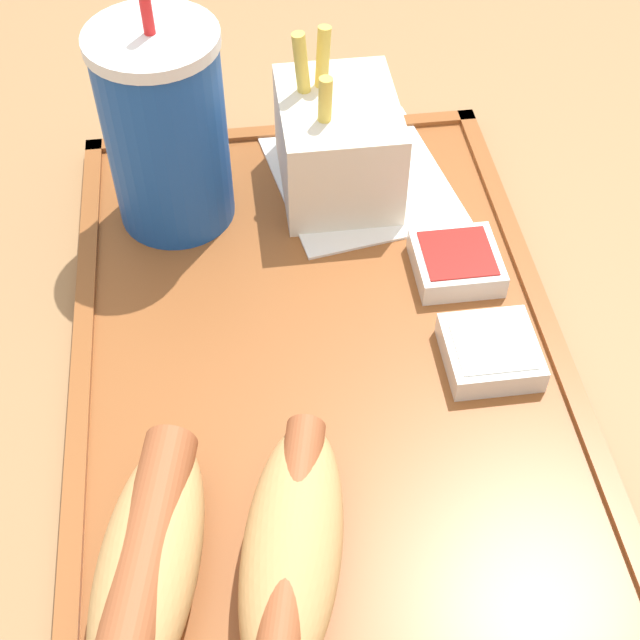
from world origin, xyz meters
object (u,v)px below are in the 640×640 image
Objects in this scene: fries_carton at (337,144)px; soda_cup at (166,130)px; hot_dog_near at (292,546)px; sauce_cup_mayo at (490,351)px; hot_dog_far at (148,563)px; sauce_cup_ketchup at (456,262)px.

soda_cup is at bearing 96.56° from fries_carton.
fries_carton reaches higher than hot_dog_near.
sauce_cup_mayo is at bearing -158.34° from fries_carton.
soda_cup reaches higher than hot_dog_near.
fries_carton reaches higher than hot_dog_far.
sauce_cup_mayo is (0.12, -0.20, -0.01)m from hot_dog_far.
sauce_cup_ketchup is (-0.08, -0.18, -0.06)m from soda_cup.
hot_dog_far is at bearing 155.28° from fries_carton.
hot_dog_far is 0.07m from hot_dog_near.
sauce_cup_ketchup is at bearing 2.36° from sauce_cup_mayo.
hot_dog_far reaches higher than hot_dog_near.
fries_carton is 0.19m from sauce_cup_mayo.
fries_carton reaches higher than sauce_cup_ketchup.
hot_dog_near is at bearing 167.66° from fries_carton.
hot_dog_near is at bearing -169.55° from soda_cup.
hot_dog_far is 2.75× the size of sauce_cup_mayo.
soda_cup is 3.19× the size of sauce_cup_ketchup.
hot_dog_near is 1.31× the size of fries_carton.
soda_cup is at bearing 65.16° from sauce_cup_ketchup.
fries_carton is 0.12m from sauce_cup_ketchup.
hot_dog_near is 0.23m from sauce_cup_ketchup.
hot_dog_far is (-0.28, 0.02, -0.05)m from soda_cup.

